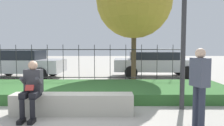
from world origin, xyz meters
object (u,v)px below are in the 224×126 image
at_px(person_seated_reader, 32,87).
at_px(car_parked_right, 155,63).
at_px(stone_bench, 72,105).
at_px(person_passerby, 199,81).
at_px(car_parked_left, 22,63).
at_px(street_lamp, 184,18).
at_px(tree_behind_fence, 134,0).

xyz_separation_m(person_seated_reader, car_parked_right, (4.13, 6.68, 0.00)).
distance_m(person_seated_reader, car_parked_right, 7.85).
distance_m(stone_bench, person_passerby, 2.89).
xyz_separation_m(car_parked_right, car_parked_left, (-6.88, -0.48, 0.03)).
relative_size(person_seated_reader, car_parked_right, 0.29).
height_order(stone_bench, street_lamp, street_lamp).
bearing_deg(person_passerby, person_seated_reader, 62.37).
bearing_deg(person_seated_reader, car_parked_left, 113.99).
bearing_deg(person_passerby, car_parked_right, -22.40).
height_order(car_parked_right, tree_behind_fence, tree_behind_fence).
height_order(stone_bench, person_passerby, person_passerby).
xyz_separation_m(person_seated_reader, person_passerby, (3.52, -0.62, 0.22)).
distance_m(car_parked_right, street_lamp, 6.24).
bearing_deg(tree_behind_fence, person_seated_reader, -118.98).
height_order(car_parked_left, street_lamp, street_lamp).
height_order(car_parked_left, person_passerby, person_passerby).
bearing_deg(tree_behind_fence, car_parked_left, 168.15).
height_order(car_parked_left, tree_behind_fence, tree_behind_fence).
distance_m(stone_bench, street_lamp, 3.49).
bearing_deg(person_seated_reader, person_passerby, -9.95).
bearing_deg(car_parked_left, person_seated_reader, -61.39).
xyz_separation_m(person_seated_reader, street_lamp, (3.61, 0.68, 1.62)).
bearing_deg(street_lamp, person_seated_reader, -169.32).
bearing_deg(person_seated_reader, stone_bench, 16.87).
xyz_separation_m(person_passerby, tree_behind_fence, (-0.73, 5.65, 2.71)).
bearing_deg(car_parked_left, stone_bench, -53.99).
height_order(person_seated_reader, car_parked_right, car_parked_right).
height_order(person_seated_reader, person_passerby, person_passerby).
relative_size(car_parked_left, street_lamp, 1.10).
height_order(stone_bench, tree_behind_fence, tree_behind_fence).
height_order(stone_bench, car_parked_left, car_parked_left).
bearing_deg(person_seated_reader, tree_behind_fence, 61.02).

